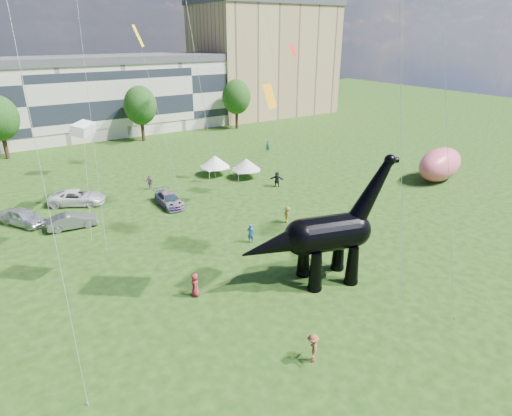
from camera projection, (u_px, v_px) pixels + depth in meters
ground at (310, 330)px, 26.01m from camera, size 220.00×220.00×0.00m
terrace_row at (23, 105)px, 67.87m from camera, size 78.00×11.00×12.00m
apartment_block at (264, 61)px, 92.33m from camera, size 28.00×18.00×22.00m
tree_mid_right at (140, 102)px, 68.78m from camera, size 5.20×5.20×9.44m
tree_far_right at (236, 94)px, 77.80m from camera, size 5.20×5.20×9.44m
dinosaur_sculpture at (323, 236)px, 29.96m from camera, size 11.50×4.69×9.42m
car_silver at (23, 217)px, 39.91m from camera, size 4.17×4.94×1.60m
car_grey at (72, 221)px, 39.29m from camera, size 4.49×1.94×1.44m
car_white at (78, 197)px, 44.67m from camera, size 6.19×4.98×1.57m
car_dark at (169, 200)px, 44.35m from camera, size 1.95×4.72×1.37m
gazebo_near at (215, 161)px, 53.50m from camera, size 3.95×3.95×2.53m
gazebo_far at (246, 164)px, 52.53m from camera, size 4.41×4.41×2.45m
inflatable_pink at (440, 164)px, 51.68m from camera, size 8.53×5.49×3.94m
visitors at (183, 226)px, 37.81m from camera, size 46.33×38.80×1.82m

